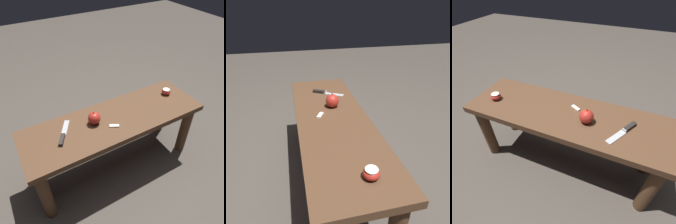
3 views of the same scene
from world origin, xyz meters
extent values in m
plane|color=#4C443D|center=(0.00, 0.00, 0.00)|extent=(8.00, 8.00, 0.00)
cube|color=brown|center=(0.00, 0.00, 0.47)|extent=(1.26, 0.40, 0.04)
cylinder|color=brown|center=(-0.57, -0.14, 0.22)|extent=(0.08, 0.08, 0.45)
cylinder|color=brown|center=(0.57, -0.14, 0.22)|extent=(0.08, 0.08, 0.45)
cylinder|color=brown|center=(-0.57, 0.14, 0.22)|extent=(0.08, 0.08, 0.45)
cylinder|color=brown|center=(0.57, 0.14, 0.22)|extent=(0.08, 0.08, 0.45)
cube|color=#B7BABF|center=(-0.32, 0.08, 0.49)|extent=(0.10, 0.13, 0.00)
cube|color=#B7BABF|center=(-0.36, 0.02, 0.50)|extent=(0.03, 0.02, 0.02)
cube|color=#282321|center=(-0.38, -0.02, 0.50)|extent=(0.07, 0.09, 0.02)
sphere|color=red|center=(-0.14, 0.03, 0.53)|extent=(0.08, 0.08, 0.08)
cylinder|color=#4C3319|center=(-0.14, 0.03, 0.57)|extent=(0.01, 0.01, 0.01)
ellipsoid|color=red|center=(0.48, 0.05, 0.51)|extent=(0.07, 0.07, 0.04)
cylinder|color=white|center=(0.48, 0.05, 0.53)|extent=(0.05, 0.05, 0.00)
cube|color=white|center=(-0.04, -0.07, 0.49)|extent=(0.07, 0.05, 0.01)
camera|label=1|loc=(-0.57, -0.94, 1.46)|focal=35.00mm
camera|label=2|loc=(1.06, -0.22, 1.10)|focal=35.00mm
camera|label=3|loc=(-0.30, 0.75, 1.19)|focal=28.00mm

